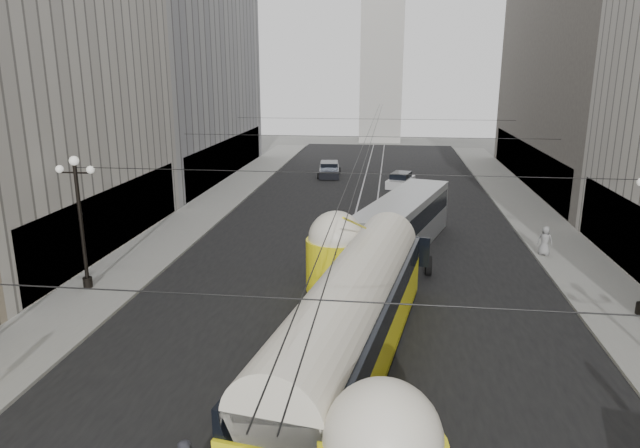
# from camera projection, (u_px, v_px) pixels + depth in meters

# --- Properties ---
(road) EXTENTS (20.00, 85.00, 0.02)m
(road) POSITION_uv_depth(u_px,v_px,m) (364.00, 222.00, 39.94)
(road) COLOR black
(road) RESTS_ON ground
(sidewalk_left) EXTENTS (4.00, 72.00, 0.15)m
(sidewalk_left) POSITION_uv_depth(u_px,v_px,m) (213.00, 204.00, 44.71)
(sidewalk_left) COLOR gray
(sidewalk_left) RESTS_ON ground
(sidewalk_right) EXTENTS (4.00, 72.00, 0.15)m
(sidewalk_right) POSITION_uv_depth(u_px,v_px,m) (530.00, 214.00, 41.84)
(sidewalk_right) COLOR gray
(sidewalk_right) RESTS_ON ground
(rail_left) EXTENTS (0.12, 85.00, 0.04)m
(rail_left) POSITION_uv_depth(u_px,v_px,m) (353.00, 221.00, 40.03)
(rail_left) COLOR gray
(rail_left) RESTS_ON ground
(rail_right) EXTENTS (0.12, 85.00, 0.04)m
(rail_right) POSITION_uv_depth(u_px,v_px,m) (375.00, 222.00, 39.85)
(rail_right) COLOR gray
(rail_right) RESTS_ON ground
(building_left_far) EXTENTS (12.60, 28.60, 28.60)m
(building_left_far) POSITION_uv_depth(u_px,v_px,m) (162.00, 25.00, 53.43)
(building_left_far) COLOR #999999
(building_left_far) RESTS_ON ground
(distant_tower) EXTENTS (6.00, 6.00, 31.36)m
(distant_tower) POSITION_uv_depth(u_px,v_px,m) (383.00, 36.00, 81.50)
(distant_tower) COLOR #B2AFA8
(distant_tower) RESTS_ON ground
(lamppost_left_mid) EXTENTS (1.86, 0.44, 6.37)m
(lamppost_left_mid) POSITION_uv_depth(u_px,v_px,m) (80.00, 215.00, 26.59)
(lamppost_left_mid) COLOR black
(lamppost_left_mid) RESTS_ON sidewalk_left
(catenary) EXTENTS (25.00, 72.00, 0.23)m
(catenary) POSITION_uv_depth(u_px,v_px,m) (367.00, 139.00, 37.42)
(catenary) COLOR black
(catenary) RESTS_ON ground
(streetcar) EXTENTS (5.34, 17.84, 3.96)m
(streetcar) POSITION_uv_depth(u_px,v_px,m) (350.00, 319.00, 19.82)
(streetcar) COLOR yellow
(streetcar) RESTS_ON ground
(city_bus) EXTENTS (6.06, 12.81, 3.14)m
(city_bus) POSITION_uv_depth(u_px,v_px,m) (403.00, 222.00, 33.22)
(city_bus) COLOR #9EA1A3
(city_bus) RESTS_ON ground
(sedan_white_far) EXTENTS (2.77, 4.47, 1.32)m
(sedan_white_far) POSITION_uv_depth(u_px,v_px,m) (401.00, 180.00, 51.65)
(sedan_white_far) COLOR white
(sedan_white_far) RESTS_ON ground
(sedan_dark_far) EXTENTS (2.36, 4.81, 1.47)m
(sedan_dark_far) POSITION_uv_depth(u_px,v_px,m) (329.00, 170.00, 56.63)
(sedan_dark_far) COLOR black
(sedan_dark_far) RESTS_ON ground
(pedestrian_sidewalk_right) EXTENTS (0.96, 0.79, 1.69)m
(pedestrian_sidewalk_right) POSITION_uv_depth(u_px,v_px,m) (545.00, 241.00, 32.09)
(pedestrian_sidewalk_right) COLOR gray
(pedestrian_sidewalk_right) RESTS_ON sidewalk_right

